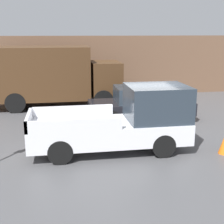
{
  "coord_description": "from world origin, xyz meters",
  "views": [
    {
      "loc": [
        -2.97,
        -10.98,
        4.02
      ],
      "look_at": [
        -1.13,
        0.07,
        1.12
      ],
      "focal_mm": 50.0,
      "sensor_mm": 36.0,
      "label": 1
    }
  ],
  "objects_px": {
    "pickup_truck": "(125,121)",
    "delivery_truck": "(49,75)",
    "traffic_cone": "(224,144)",
    "car": "(142,103)"
  },
  "relations": [
    {
      "from": "pickup_truck",
      "to": "delivery_truck",
      "type": "relative_size",
      "value": 0.75
    },
    {
      "from": "pickup_truck",
      "to": "traffic_cone",
      "type": "distance_m",
      "value": 3.45
    },
    {
      "from": "delivery_truck",
      "to": "traffic_cone",
      "type": "relative_size",
      "value": 10.85
    },
    {
      "from": "pickup_truck",
      "to": "delivery_truck",
      "type": "height_order",
      "value": "delivery_truck"
    },
    {
      "from": "pickup_truck",
      "to": "traffic_cone",
      "type": "xyz_separation_m",
      "value": [
        3.26,
        -0.9,
        -0.7
      ]
    },
    {
      "from": "car",
      "to": "delivery_truck",
      "type": "distance_m",
      "value": 5.57
    },
    {
      "from": "car",
      "to": "pickup_truck",
      "type": "bearing_deg",
      "value": -113.22
    },
    {
      "from": "delivery_truck",
      "to": "traffic_cone",
      "type": "distance_m",
      "value": 10.06
    },
    {
      "from": "car",
      "to": "delivery_truck",
      "type": "height_order",
      "value": "delivery_truck"
    },
    {
      "from": "delivery_truck",
      "to": "pickup_truck",
      "type": "bearing_deg",
      "value": -69.08
    }
  ]
}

